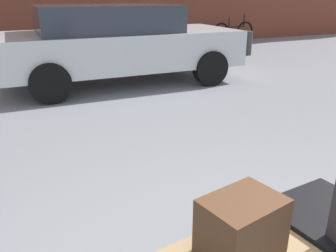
{
  "coord_description": "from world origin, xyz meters",
  "views": [
    {
      "loc": [
        -1.02,
        -1.01,
        1.61
      ],
      "look_at": [
        0.0,
        1.2,
        0.69
      ],
      "focal_mm": 37.49,
      "sensor_mm": 36.0,
      "label": 1
    }
  ],
  "objects_px": {
    "suitcase_black_front_left": "(321,229)",
    "bollard_kerb_mid": "(215,46)",
    "bicycle_leaning": "(233,33)",
    "bollard_kerb_far": "(248,43)",
    "bollard_kerb_near": "(160,49)",
    "duffel_bag_brown_topmost_pile": "(241,227)",
    "parked_car": "(118,42)"
  },
  "relations": [
    {
      "from": "suitcase_black_front_left",
      "to": "bicycle_leaning",
      "type": "bearing_deg",
      "value": 52.05
    },
    {
      "from": "bollard_kerb_mid",
      "to": "duffel_bag_brown_topmost_pile",
      "type": "bearing_deg",
      "value": -121.34
    },
    {
      "from": "bollard_kerb_near",
      "to": "parked_car",
      "type": "bearing_deg",
      "value": -133.38
    },
    {
      "from": "suitcase_black_front_left",
      "to": "parked_car",
      "type": "relative_size",
      "value": 0.12
    },
    {
      "from": "bollard_kerb_mid",
      "to": "bicycle_leaning",
      "type": "bearing_deg",
      "value": 45.58
    },
    {
      "from": "duffel_bag_brown_topmost_pile",
      "to": "bollard_kerb_near",
      "type": "distance_m",
      "value": 7.52
    },
    {
      "from": "bicycle_leaning",
      "to": "bollard_kerb_near",
      "type": "relative_size",
      "value": 2.74
    },
    {
      "from": "bicycle_leaning",
      "to": "bollard_kerb_far",
      "type": "relative_size",
      "value": 2.74
    },
    {
      "from": "bollard_kerb_near",
      "to": "bollard_kerb_mid",
      "type": "bearing_deg",
      "value": 0.0
    },
    {
      "from": "parked_car",
      "to": "bicycle_leaning",
      "type": "xyz_separation_m",
      "value": [
        5.09,
        3.63,
        -0.39
      ]
    },
    {
      "from": "suitcase_black_front_left",
      "to": "bicycle_leaning",
      "type": "relative_size",
      "value": 0.29
    },
    {
      "from": "suitcase_black_front_left",
      "to": "bollard_kerb_mid",
      "type": "relative_size",
      "value": 0.78
    },
    {
      "from": "parked_car",
      "to": "bollard_kerb_near",
      "type": "height_order",
      "value": "parked_car"
    },
    {
      "from": "suitcase_black_front_left",
      "to": "duffel_bag_brown_topmost_pile",
      "type": "distance_m",
      "value": 0.61
    },
    {
      "from": "bollard_kerb_near",
      "to": "bollard_kerb_far",
      "type": "relative_size",
      "value": 1.0
    },
    {
      "from": "bicycle_leaning",
      "to": "bollard_kerb_far",
      "type": "bearing_deg",
      "value": -114.21
    },
    {
      "from": "duffel_bag_brown_topmost_pile",
      "to": "bicycle_leaning",
      "type": "relative_size",
      "value": 0.19
    },
    {
      "from": "suitcase_black_front_left",
      "to": "bollard_kerb_mid",
      "type": "bearing_deg",
      "value": 56.33
    },
    {
      "from": "bollard_kerb_near",
      "to": "bollard_kerb_far",
      "type": "bearing_deg",
      "value": 0.0
    },
    {
      "from": "bicycle_leaning",
      "to": "bollard_kerb_far",
      "type": "distance_m",
      "value": 2.2
    },
    {
      "from": "suitcase_black_front_left",
      "to": "bollard_kerb_far",
      "type": "height_order",
      "value": "bollard_kerb_far"
    },
    {
      "from": "suitcase_black_front_left",
      "to": "bollard_kerb_mid",
      "type": "xyz_separation_m",
      "value": [
        3.71,
        6.96,
        -0.15
      ]
    },
    {
      "from": "duffel_bag_brown_topmost_pile",
      "to": "bollard_kerb_mid",
      "type": "relative_size",
      "value": 0.52
    },
    {
      "from": "parked_car",
      "to": "bicycle_leaning",
      "type": "bearing_deg",
      "value": 35.5
    },
    {
      "from": "bicycle_leaning",
      "to": "bollard_kerb_mid",
      "type": "relative_size",
      "value": 2.74
    },
    {
      "from": "bollard_kerb_near",
      "to": "suitcase_black_front_left",
      "type": "bearing_deg",
      "value": -106.94
    },
    {
      "from": "bollard_kerb_mid",
      "to": "bollard_kerb_far",
      "type": "height_order",
      "value": "same"
    },
    {
      "from": "duffel_bag_brown_topmost_pile",
      "to": "parked_car",
      "type": "xyz_separation_m",
      "value": [
        1.15,
        5.39,
        0.06
      ]
    },
    {
      "from": "duffel_bag_brown_topmost_pile",
      "to": "bicycle_leaning",
      "type": "height_order",
      "value": "bicycle_leaning"
    },
    {
      "from": "duffel_bag_brown_topmost_pile",
      "to": "parked_car",
      "type": "height_order",
      "value": "parked_car"
    },
    {
      "from": "suitcase_black_front_left",
      "to": "parked_car",
      "type": "bearing_deg",
      "value": 78.12
    },
    {
      "from": "duffel_bag_brown_topmost_pile",
      "to": "bicycle_leaning",
      "type": "xyz_separation_m",
      "value": [
        6.24,
        9.02,
        -0.33
      ]
    }
  ]
}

